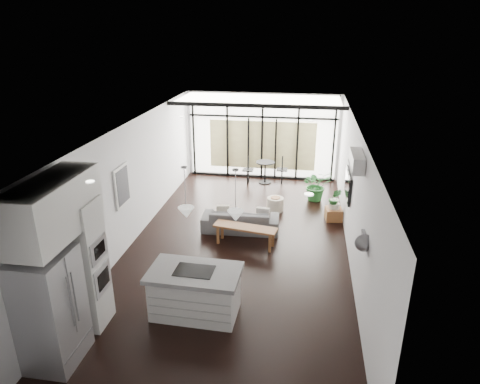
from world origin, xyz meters
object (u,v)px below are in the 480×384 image
(milk_can, at_px, (334,209))
(tv, at_px, (348,185))
(fridge, at_px, (51,309))
(pouf, at_px, (275,204))
(sofa, at_px, (240,216))
(island, at_px, (195,292))
(console_bench, at_px, (245,236))

(milk_can, bearing_deg, tv, -76.57)
(fridge, bearing_deg, pouf, 65.42)
(fridge, height_order, milk_can, fridge)
(sofa, distance_m, milk_can, 2.54)
(sofa, bearing_deg, tv, -179.17)
(island, distance_m, tv, 4.59)
(console_bench, relative_size, pouf, 3.22)
(island, relative_size, fridge, 0.87)
(tv, bearing_deg, fridge, -132.92)
(pouf, bearing_deg, sofa, -119.16)
(sofa, height_order, milk_can, sofa)
(console_bench, distance_m, tv, 2.69)
(milk_can, relative_size, tv, 0.52)
(island, height_order, console_bench, island)
(island, distance_m, pouf, 4.87)
(sofa, bearing_deg, fridge, 64.58)
(milk_can, xyz_separation_m, tv, (0.21, -0.88, 1.01))
(pouf, xyz_separation_m, tv, (1.78, -1.23, 1.12))
(fridge, relative_size, milk_can, 3.19)
(sofa, xyz_separation_m, pouf, (0.76, 1.36, -0.19))
(console_bench, bearing_deg, fridge, -109.59)
(pouf, relative_size, milk_can, 0.80)
(island, height_order, tv, tv)
(console_bench, relative_size, tv, 1.34)
(sofa, bearing_deg, island, 83.24)
(fridge, distance_m, console_bench, 4.72)
(fridge, height_order, tv, fridge)
(island, xyz_separation_m, console_bench, (0.50, 2.64, -0.20))
(island, relative_size, console_bench, 1.07)
(sofa, bearing_deg, milk_can, -158.66)
(milk_can, bearing_deg, island, -120.54)
(island, height_order, fridge, fridge)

